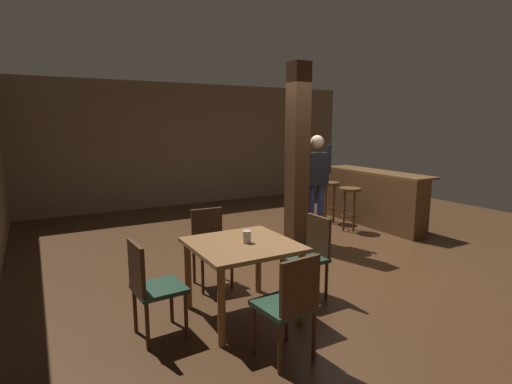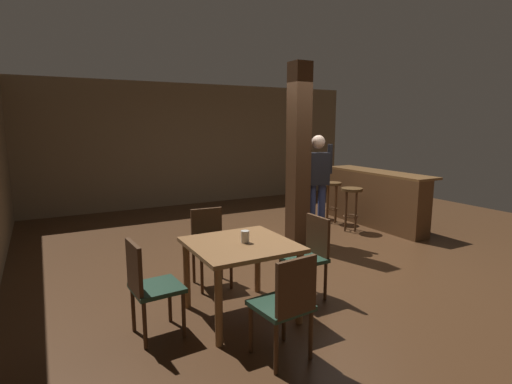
% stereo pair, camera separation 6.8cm
% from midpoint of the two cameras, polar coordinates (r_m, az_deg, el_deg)
% --- Properties ---
extents(ground_plane, '(10.80, 10.80, 0.00)m').
position_cam_midpoint_polar(ground_plane, '(5.97, 7.85, -8.87)').
color(ground_plane, '#422816').
extents(wall_back, '(8.00, 0.10, 2.80)m').
position_cam_midpoint_polar(wall_back, '(9.64, -8.37, 6.73)').
color(wall_back, '#756047').
rests_on(wall_back, ground_plane).
extents(pillar, '(0.28, 0.28, 2.80)m').
position_cam_midpoint_polar(pillar, '(6.17, 5.63, 5.10)').
color(pillar, '#422816').
rests_on(pillar, ground_plane).
extents(dining_table, '(0.98, 0.98, 0.75)m').
position_cam_midpoint_polar(dining_table, '(3.96, -2.46, -8.93)').
color(dining_table, brown).
rests_on(dining_table, ground_plane).
extents(chair_west, '(0.45, 0.45, 0.89)m').
position_cam_midpoint_polar(chair_west, '(3.72, -15.36, -12.58)').
color(chair_west, '#1E3828').
rests_on(chair_west, ground_plane).
extents(chair_north, '(0.45, 0.45, 0.89)m').
position_cam_midpoint_polar(chair_north, '(4.78, -6.97, -7.23)').
color(chair_north, '#1E3828').
rests_on(chair_north, ground_plane).
extents(chair_south, '(0.46, 0.46, 0.89)m').
position_cam_midpoint_polar(chair_south, '(3.28, 4.27, -15.40)').
color(chair_south, '#1E3828').
rests_on(chair_south, ground_plane).
extents(chair_east, '(0.43, 0.43, 0.89)m').
position_cam_midpoint_polar(chair_east, '(4.45, 7.24, -8.55)').
color(chair_east, '#1E3828').
rests_on(chair_east, ground_plane).
extents(napkin_cup, '(0.08, 0.08, 0.12)m').
position_cam_midpoint_polar(napkin_cup, '(3.91, -1.82, -6.41)').
color(napkin_cup, beige).
rests_on(napkin_cup, dining_table).
extents(standing_person, '(0.47, 0.30, 1.72)m').
position_cam_midpoint_polar(standing_person, '(6.34, 8.29, 1.55)').
color(standing_person, black).
rests_on(standing_person, ground_plane).
extents(bar_counter, '(0.56, 2.26, 1.02)m').
position_cam_midpoint_polar(bar_counter, '(7.76, 15.98, -0.82)').
color(bar_counter, brown).
rests_on(bar_counter, ground_plane).
extents(bar_stool_near, '(0.38, 0.38, 0.77)m').
position_cam_midpoint_polar(bar_stool_near, '(7.28, 12.97, -0.85)').
color(bar_stool_near, '#4C3319').
rests_on(bar_stool_near, ground_plane).
extents(bar_stool_mid, '(0.34, 0.34, 0.78)m').
position_cam_midpoint_polar(bar_stool_mid, '(7.82, 10.28, -0.05)').
color(bar_stool_mid, '#4C3319').
rests_on(bar_stool_mid, ground_plane).
extents(bar_stool_far, '(0.35, 0.35, 0.76)m').
position_cam_midpoint_polar(bar_stool_far, '(8.20, 7.24, 0.38)').
color(bar_stool_far, '#4C3319').
rests_on(bar_stool_far, ground_plane).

